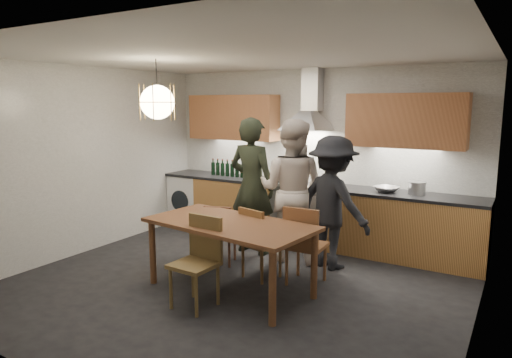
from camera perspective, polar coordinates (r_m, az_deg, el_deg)
The scene contains 17 objects.
ground at distance 5.44m, azimuth -2.75°, elevation -13.11°, with size 5.00×5.00×0.00m, color black.
room_shell at distance 5.04m, azimuth -2.91°, elevation 5.10°, with size 5.02×4.52×2.61m.
counter_run at distance 6.92m, azimuth 6.36°, elevation -4.29°, with size 5.00×0.62×0.90m.
range_stove at distance 6.93m, azimuth 6.16°, elevation -4.35°, with size 0.90×0.60×0.92m.
wall_fixtures at distance 6.85m, azimuth 6.80°, elevation 7.58°, with size 4.30×0.54×1.10m.
pendant_lamp at distance 5.57m, azimuth -12.23°, elevation 9.36°, with size 0.43×0.43×0.70m.
dining_table at distance 5.08m, azimuth -3.30°, elevation -6.41°, with size 1.97×1.15×0.79m.
chair_back_left at distance 5.95m, azimuth -4.58°, elevation -6.49°, with size 0.46×0.46×0.80m.
chair_back_mid at distance 5.46m, azimuth 0.11°, elevation -7.48°, with size 0.48×0.48×0.87m.
chair_back_right at distance 5.28m, azimuth 5.98°, elevation -7.68°, with size 0.44×0.44×0.94m.
chair_front at distance 4.83m, azimuth -7.08°, elevation -9.39°, with size 0.44×0.44×0.94m.
person_left at distance 6.33m, azimuth -0.50°, elevation -0.89°, with size 0.69×0.46×1.90m, color black.
person_mid at distance 6.08m, azimuth 4.46°, elevation -1.41°, with size 0.92×0.72×1.89m, color beige.
person_right at distance 5.85m, azimuth 9.56°, elevation -2.93°, with size 1.09×0.63×1.69m, color black.
mixing_bowl at distance 6.42m, azimuth 16.01°, elevation -1.23°, with size 0.32×0.32×0.08m, color silver.
stock_pot at distance 6.38m, azimuth 19.47°, elevation -1.11°, with size 0.23×0.23×0.16m, color #B0B0B4.
wine_bottles at distance 7.50m, azimuth -3.30°, elevation 1.37°, with size 0.74×0.06×0.27m.
Camera 1 is at (2.79, -4.18, 2.09)m, focal length 32.00 mm.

